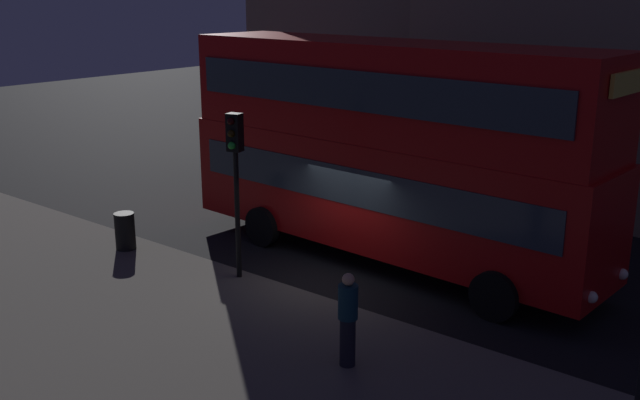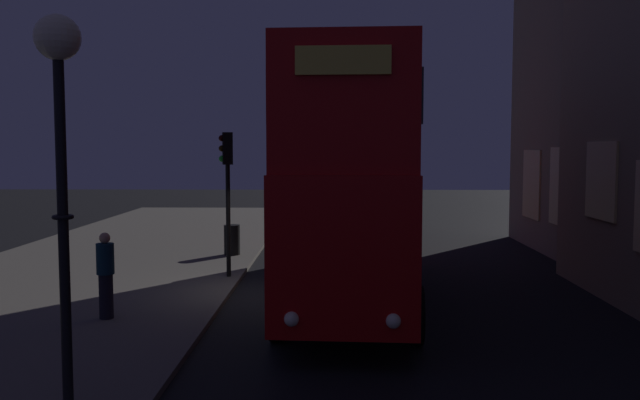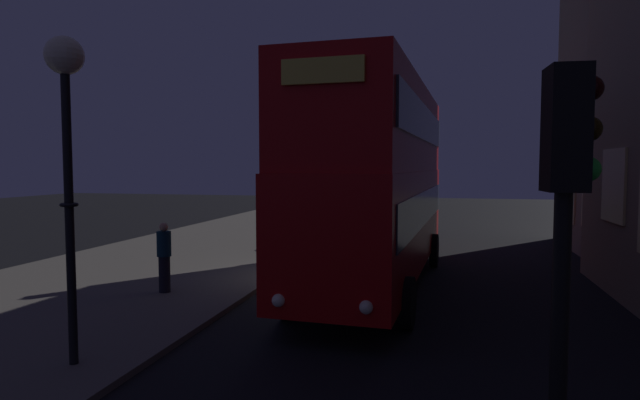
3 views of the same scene
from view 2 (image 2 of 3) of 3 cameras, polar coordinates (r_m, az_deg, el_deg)
The scene contains 7 objects.
ground_plane at distance 16.66m, azimuth -4.24°, elevation -7.94°, with size 80.00×80.00×0.00m, color black.
sidewalk_slab at distance 17.89m, azimuth -21.12°, elevation -7.17°, with size 44.00×8.48×0.12m, color #5B564F.
double_decker_bus at distance 15.99m, azimuth 2.79°, elevation 2.49°, with size 11.40×3.24×5.42m.
traffic_light_near_kerb at distance 18.06m, azimuth -7.85°, elevation 2.27°, with size 0.37×0.39×3.85m.
street_lamp at distance 9.41m, azimuth -21.14°, elevation 7.86°, with size 0.59×0.59×5.16m.
pedestrian at distance 14.36m, azimuth -17.64°, elevation -6.00°, with size 0.35×0.35×1.75m.
litter_bin at distance 21.93m, azimuth -7.43°, elevation -3.35°, with size 0.51×0.51×0.96m, color black.
Camera 2 is at (16.19, 1.55, 3.59)m, focal length 37.92 mm.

